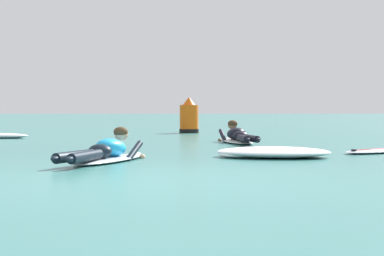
{
  "coord_description": "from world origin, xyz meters",
  "views": [
    {
      "loc": [
        0.18,
        -7.24,
        0.79
      ],
      "look_at": [
        0.62,
        5.44,
        0.4
      ],
      "focal_mm": 63.58,
      "sensor_mm": 36.0,
      "label": 1
    }
  ],
  "objects": [
    {
      "name": "drifting_surfboard",
      "position": [
        3.89,
        4.38,
        0.03
      ],
      "size": [
        1.91,
        1.59,
        0.16
      ],
      "color": "silver",
      "rests_on": "ground"
    },
    {
      "name": "whitewater_front",
      "position": [
        1.82,
        3.31,
        0.08
      ],
      "size": [
        1.96,
        1.45,
        0.17
      ],
      "color": "white",
      "rests_on": "ground"
    },
    {
      "name": "surfer_near",
      "position": [
        -0.71,
        2.48,
        0.14
      ],
      "size": [
        1.24,
        2.53,
        0.53
      ],
      "color": "silver",
      "rests_on": "ground"
    },
    {
      "name": "surfer_far",
      "position": [
        1.69,
        7.48,
        0.14
      ],
      "size": [
        0.79,
        2.49,
        0.54
      ],
      "color": "white",
      "rests_on": "ground"
    },
    {
      "name": "channel_marker_buoy",
      "position": [
        0.8,
        13.37,
        0.44
      ],
      "size": [
        0.59,
        0.59,
        1.09
      ],
      "color": "#EA5B0F",
      "rests_on": "ground"
    },
    {
      "name": "ground_plane",
      "position": [
        0.0,
        10.0,
        0.0
      ],
      "size": [
        120.0,
        120.0,
        0.0
      ],
      "primitive_type": "plane",
      "color": "#387A75"
    }
  ]
}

